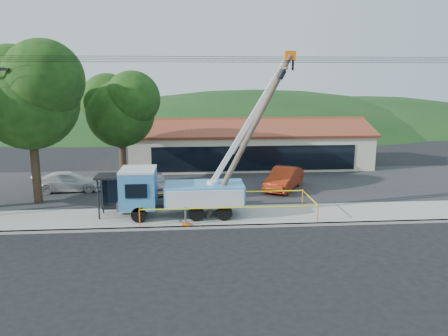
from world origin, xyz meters
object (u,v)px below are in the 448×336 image
car_red (284,190)px  car_silver (156,193)px  utility_truck (179,190)px  car_white (70,192)px  bus_shelter (119,185)px  leaning_pole (252,130)px

car_red → car_silver: bearing=-151.2°
utility_truck → car_white: size_ratio=2.11×
bus_shelter → car_white: size_ratio=0.54×
utility_truck → leaning_pole: utility_truck is taller
leaning_pole → car_silver: bearing=133.5°
car_silver → car_red: 9.60m
bus_shelter → car_red: bearing=26.9°
car_silver → utility_truck: bearing=-88.2°
utility_truck → car_silver: 6.66m
utility_truck → car_white: utility_truck is taller
leaning_pole → car_red: 9.02m
leaning_pole → car_red: size_ratio=1.93×
utility_truck → leaning_pole: (4.32, -0.35, 3.60)m
utility_truck → car_red: size_ratio=2.08×
car_white → utility_truck: bearing=-133.0°
bus_shelter → car_white: bearing=126.9°
leaning_pole → bus_shelter: 8.65m
utility_truck → leaning_pole: size_ratio=1.08×
leaning_pole → car_silver: (-6.17, 6.49, -5.37)m
leaning_pole → car_red: leaning_pole is taller
car_silver → car_white: (-6.47, 0.67, 0.00)m
bus_shelter → car_red: size_ratio=0.53×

